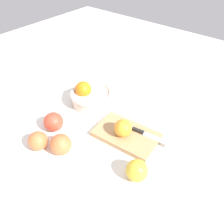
{
  "coord_description": "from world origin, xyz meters",
  "views": [
    {
      "loc": [
        0.43,
        -0.43,
        0.63
      ],
      "look_at": [
        -0.01,
        0.11,
        0.04
      ],
      "focal_mm": 36.31,
      "sensor_mm": 36.0,
      "label": 1
    }
  ],
  "objects_px": {
    "orange_on_board": "(123,128)",
    "apple_front_left_3": "(53,122)",
    "knife": "(146,134)",
    "apple_front_right": "(137,170)",
    "bowl": "(91,96)",
    "cutting_board": "(126,135)",
    "apple_front_left_2": "(38,141)",
    "apple_front_left": "(61,144)"
  },
  "relations": [
    {
      "from": "bowl",
      "to": "apple_front_left_3",
      "type": "xyz_separation_m",
      "value": [
        0.01,
        -0.21,
        -0.0
      ]
    },
    {
      "from": "knife",
      "to": "apple_front_left_2",
      "type": "distance_m",
      "value": 0.39
    },
    {
      "from": "bowl",
      "to": "apple_front_left_2",
      "type": "height_order",
      "value": "bowl"
    },
    {
      "from": "apple_front_right",
      "to": "apple_front_left_2",
      "type": "height_order",
      "value": "apple_front_right"
    },
    {
      "from": "orange_on_board",
      "to": "apple_front_right",
      "type": "distance_m",
      "value": 0.17
    },
    {
      "from": "bowl",
      "to": "orange_on_board",
      "type": "xyz_separation_m",
      "value": [
        0.24,
        -0.08,
        0.01
      ]
    },
    {
      "from": "apple_front_left",
      "to": "apple_front_left_2",
      "type": "relative_size",
      "value": 1.08
    },
    {
      "from": "apple_front_left_3",
      "to": "knife",
      "type": "bearing_deg",
      "value": 30.66
    },
    {
      "from": "cutting_board",
      "to": "knife",
      "type": "xyz_separation_m",
      "value": [
        0.06,
        0.04,
        0.01
      ]
    },
    {
      "from": "bowl",
      "to": "apple_front_left_3",
      "type": "distance_m",
      "value": 0.21
    },
    {
      "from": "knife",
      "to": "apple_front_left_3",
      "type": "height_order",
      "value": "apple_front_left_3"
    },
    {
      "from": "orange_on_board",
      "to": "apple_front_left_3",
      "type": "height_order",
      "value": "orange_on_board"
    },
    {
      "from": "cutting_board",
      "to": "apple_front_left_2",
      "type": "bearing_deg",
      "value": -131.28
    },
    {
      "from": "knife",
      "to": "apple_front_left",
      "type": "bearing_deg",
      "value": -129.29
    },
    {
      "from": "orange_on_board",
      "to": "knife",
      "type": "xyz_separation_m",
      "value": [
        0.07,
        0.05,
        -0.03
      ]
    },
    {
      "from": "orange_on_board",
      "to": "apple_front_left",
      "type": "xyz_separation_m",
      "value": [
        -0.13,
        -0.19,
        -0.02
      ]
    },
    {
      "from": "knife",
      "to": "apple_front_left_3",
      "type": "bearing_deg",
      "value": -149.34
    },
    {
      "from": "apple_front_right",
      "to": "cutting_board",
      "type": "bearing_deg",
      "value": 136.53
    },
    {
      "from": "bowl",
      "to": "apple_front_right",
      "type": "xyz_separation_m",
      "value": [
        0.38,
        -0.19,
        -0.0
      ]
    },
    {
      "from": "cutting_board",
      "to": "apple_front_right",
      "type": "bearing_deg",
      "value": -43.47
    },
    {
      "from": "knife",
      "to": "cutting_board",
      "type": "bearing_deg",
      "value": -148.81
    },
    {
      "from": "apple_front_left",
      "to": "apple_front_left_3",
      "type": "distance_m",
      "value": 0.12
    },
    {
      "from": "knife",
      "to": "bowl",
      "type": "bearing_deg",
      "value": 174.01
    },
    {
      "from": "cutting_board",
      "to": "apple_front_right",
      "type": "distance_m",
      "value": 0.18
    },
    {
      "from": "knife",
      "to": "orange_on_board",
      "type": "bearing_deg",
      "value": -142.82
    },
    {
      "from": "knife",
      "to": "apple_front_right",
      "type": "bearing_deg",
      "value": -67.31
    },
    {
      "from": "apple_front_left",
      "to": "orange_on_board",
      "type": "bearing_deg",
      "value": 55.86
    },
    {
      "from": "apple_front_left",
      "to": "apple_front_right",
      "type": "distance_m",
      "value": 0.27
    },
    {
      "from": "bowl",
      "to": "apple_front_left_3",
      "type": "relative_size",
      "value": 2.5
    },
    {
      "from": "cutting_board",
      "to": "orange_on_board",
      "type": "xyz_separation_m",
      "value": [
        -0.01,
        -0.01,
        0.04
      ]
    },
    {
      "from": "bowl",
      "to": "apple_front_left",
      "type": "xyz_separation_m",
      "value": [
        0.11,
        -0.27,
        -0.0
      ]
    },
    {
      "from": "knife",
      "to": "apple_front_right",
      "type": "height_order",
      "value": "apple_front_right"
    },
    {
      "from": "orange_on_board",
      "to": "apple_front_left_3",
      "type": "relative_size",
      "value": 0.86
    },
    {
      "from": "apple_front_right",
      "to": "orange_on_board",
      "type": "bearing_deg",
      "value": 141.54
    },
    {
      "from": "cutting_board",
      "to": "apple_front_left_3",
      "type": "relative_size",
      "value": 3.12
    },
    {
      "from": "bowl",
      "to": "orange_on_board",
      "type": "height_order",
      "value": "bowl"
    },
    {
      "from": "bowl",
      "to": "apple_front_left",
      "type": "relative_size",
      "value": 2.52
    },
    {
      "from": "bowl",
      "to": "apple_front_left_3",
      "type": "height_order",
      "value": "bowl"
    },
    {
      "from": "knife",
      "to": "apple_front_left_2",
      "type": "relative_size",
      "value": 2.25
    },
    {
      "from": "bowl",
      "to": "apple_front_right",
      "type": "relative_size",
      "value": 2.66
    },
    {
      "from": "apple_front_left",
      "to": "apple_front_left_2",
      "type": "bearing_deg",
      "value": -153.46
    },
    {
      "from": "cutting_board",
      "to": "apple_front_right",
      "type": "xyz_separation_m",
      "value": [
        0.13,
        -0.12,
        0.03
      ]
    }
  ]
}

